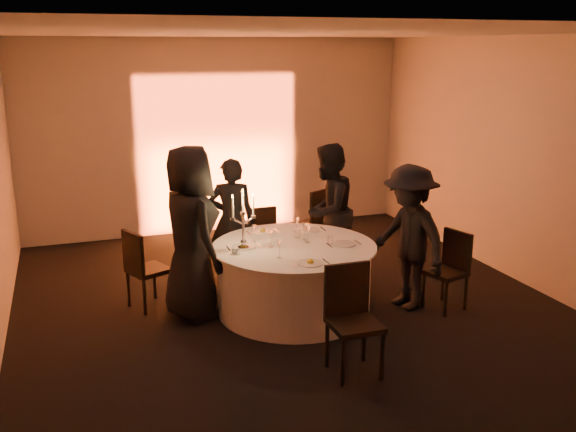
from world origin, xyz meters
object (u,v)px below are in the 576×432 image
object	(u,v)px
chair_back_right	(315,221)
chair_right	(450,266)
chair_front	(351,313)
guest_back_right	(328,211)
coffee_cup	(235,251)
chair_left	(142,265)
banquet_table	(294,279)
guest_back_left	(232,220)
candelabra	(243,228)
guest_right	(409,237)
guest_left	(190,233)
chair_back_left	(260,234)

from	to	relation	value
chair_back_right	chair_right	world-z (taller)	chair_back_right
chair_front	guest_back_right	distance (m)	2.52
chair_right	coffee_cup	size ratio (longest dim) A/B	7.99
chair_right	guest_back_right	size ratio (longest dim) A/B	0.52
coffee_cup	chair_left	bearing A→B (deg)	141.62
chair_left	guest_back_right	xyz separation A→B (m)	(2.37, 0.33, 0.34)
chair_left	chair_back_right	bearing A→B (deg)	-95.12
banquet_table	coffee_cup	size ratio (longest dim) A/B	16.36
guest_back_left	chair_left	bearing A→B (deg)	43.67
chair_front	guest_back_right	world-z (taller)	guest_back_right
banquet_table	coffee_cup	bearing A→B (deg)	-174.26
guest_back_right	guest_back_left	bearing A→B (deg)	-52.00
chair_back_right	guest_back_left	size ratio (longest dim) A/B	0.67
chair_left	chair_front	world-z (taller)	chair_front
guest_back_right	candelabra	distance (m)	1.63
coffee_cup	guest_right	bearing A→B (deg)	-6.42
chair_left	guest_left	size ratio (longest dim) A/B	0.48
chair_front	chair_right	bearing A→B (deg)	30.96
chair_back_left	chair_right	size ratio (longest dim) A/B	1.00
chair_back_left	guest_back_right	bearing A→B (deg)	147.00
chair_right	guest_left	size ratio (longest dim) A/B	0.47
chair_left	candelabra	distance (m)	1.26
guest_back_right	coffee_cup	bearing A→B (deg)	-5.05
banquet_table	chair_front	xyz separation A→B (m)	(0.03, -1.42, 0.17)
guest_back_right	coffee_cup	size ratio (longest dim) A/B	15.52
banquet_table	coffee_cup	distance (m)	0.80
guest_right	candelabra	world-z (taller)	guest_right
chair_back_left	guest_back_right	world-z (taller)	guest_back_right
chair_back_left	banquet_table	bearing A→B (deg)	86.91
guest_left	candelabra	bearing A→B (deg)	-125.41
chair_right	candelabra	world-z (taller)	candelabra
guest_left	coffee_cup	distance (m)	0.54
chair_right	chair_front	xyz separation A→B (m)	(-1.66, -0.95, 0.07)
banquet_table	guest_right	bearing A→B (deg)	-12.86
guest_left	guest_right	size ratio (longest dim) A/B	1.15
guest_back_right	guest_right	xyz separation A→B (m)	(0.45, -1.25, -0.04)
chair_left	chair_back_left	distance (m)	1.79
banquet_table	chair_left	world-z (taller)	chair_left
candelabra	chair_left	bearing A→B (deg)	150.97
chair_front	guest_left	bearing A→B (deg)	124.34
chair_front	banquet_table	bearing A→B (deg)	92.34
chair_back_right	coffee_cup	distance (m)	2.15
guest_back_right	guest_right	bearing A→B (deg)	70.10
chair_left	chair_front	distance (m)	2.60
chair_left	banquet_table	bearing A→B (deg)	-135.87
guest_left	chair_left	bearing A→B (deg)	39.38
banquet_table	candelabra	world-z (taller)	candelabra
chair_right	candelabra	xyz separation A→B (m)	(-2.24, 0.54, 0.51)
chair_front	guest_right	world-z (taller)	guest_right
banquet_table	chair_back_right	xyz separation A→B (m)	(0.83, 1.44, 0.21)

